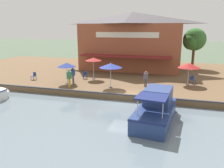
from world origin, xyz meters
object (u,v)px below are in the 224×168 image
object	(u,v)px
cafe_chair_beside_entrance	(193,79)
motorboat_nearest_quay	(157,108)
patio_umbrella_far_corner	(189,65)
person_near_entrance	(146,77)
cafe_chair_under_first_umbrella	(34,76)
cafe_chair_far_corner_seat	(85,75)
person_at_quay_edge	(69,76)
waterfront_restaurant	(132,40)
tree_downstream_bank	(194,40)
patio_umbrella_by_entrance	(67,65)
person_mid_patio	(73,73)
patio_umbrella_back_row	(111,66)
patio_umbrella_near_quay_edge	(93,59)

from	to	relation	value
cafe_chair_beside_entrance	motorboat_nearest_quay	xyz separation A→B (m)	(9.43, -2.93, -0.19)
patio_umbrella_far_corner	person_near_entrance	bearing A→B (deg)	-64.25
patio_umbrella_far_corner	cafe_chair_under_first_umbrella	bearing A→B (deg)	-82.24
cafe_chair_far_corner_seat	motorboat_nearest_quay	xyz separation A→B (m)	(8.47, 8.97, -0.19)
cafe_chair_beside_entrance	person_at_quay_edge	xyz separation A→B (m)	(4.89, -11.92, 0.65)
cafe_chair_far_corner_seat	cafe_chair_under_first_umbrella	distance (m)	5.82
patio_umbrella_far_corner	motorboat_nearest_quay	distance (m)	9.16
cafe_chair_under_first_umbrella	motorboat_nearest_quay	size ratio (longest dim) A/B	0.14
patio_umbrella_far_corner	person_near_entrance	distance (m)	4.67
waterfront_restaurant	tree_downstream_bank	world-z (taller)	waterfront_restaurant
motorboat_nearest_quay	patio_umbrella_by_entrance	bearing A→B (deg)	-119.94
waterfront_restaurant	person_mid_patio	bearing A→B (deg)	-21.58
person_mid_patio	person_at_quay_edge	xyz separation A→B (m)	(1.68, 0.40, 0.06)
cafe_chair_beside_entrance	patio_umbrella_back_row	bearing A→B (deg)	-63.43
patio_umbrella_near_quay_edge	cafe_chair_under_first_umbrella	size ratio (longest dim) A/B	2.95
tree_downstream_bank	person_near_entrance	bearing A→B (deg)	-21.76
person_at_quay_edge	motorboat_nearest_quay	world-z (taller)	person_at_quay_edge
patio_umbrella_by_entrance	cafe_chair_far_corner_seat	size ratio (longest dim) A/B	2.69
patio_umbrella_by_entrance	person_near_entrance	xyz separation A→B (m)	(-1.03, 8.13, -1.03)
waterfront_restaurant	cafe_chair_under_first_umbrella	size ratio (longest dim) A/B	16.88
motorboat_nearest_quay	person_near_entrance	bearing A→B (deg)	-165.88
waterfront_restaurant	tree_downstream_bank	xyz separation A→B (m)	(-2.59, 8.60, 0.03)
cafe_chair_beside_entrance	person_near_entrance	world-z (taller)	person_near_entrance
waterfront_restaurant	patio_umbrella_near_quay_edge	distance (m)	8.97
cafe_chair_beside_entrance	person_at_quay_edge	size ratio (longest dim) A/B	0.48
patio_umbrella_by_entrance	tree_downstream_bank	size ratio (longest dim) A/B	0.39
motorboat_nearest_quay	cafe_chair_far_corner_seat	bearing A→B (deg)	-133.37
patio_umbrella_near_quay_edge	cafe_chair_under_first_umbrella	distance (m)	7.06
patio_umbrella_far_corner	person_at_quay_edge	world-z (taller)	patio_umbrella_far_corner
cafe_chair_far_corner_seat	patio_umbrella_near_quay_edge	bearing A→B (deg)	94.74
patio_umbrella_far_corner	motorboat_nearest_quay	world-z (taller)	patio_umbrella_far_corner
tree_downstream_bank	cafe_chair_far_corner_seat	bearing A→B (deg)	-48.35
person_near_entrance	person_mid_patio	bearing A→B (deg)	-86.51
motorboat_nearest_quay	tree_downstream_bank	distance (m)	20.16
cafe_chair_under_first_umbrella	cafe_chair_far_corner_seat	bearing A→B (deg)	111.15
patio_umbrella_far_corner	cafe_chair_far_corner_seat	xyz separation A→B (m)	(0.19, -11.38, -1.56)
patio_umbrella_back_row	cafe_chair_far_corner_seat	distance (m)	5.28
patio_umbrella_by_entrance	motorboat_nearest_quay	size ratio (longest dim) A/B	0.36
cafe_chair_far_corner_seat	person_mid_patio	bearing A→B (deg)	-10.77
waterfront_restaurant	cafe_chair_beside_entrance	xyz separation A→B (m)	(7.48, 8.09, -3.57)
cafe_chair_beside_entrance	patio_umbrella_near_quay_edge	bearing A→B (deg)	-85.40
patio_umbrella_by_entrance	patio_umbrella_far_corner	bearing A→B (deg)	103.84
person_mid_patio	motorboat_nearest_quay	xyz separation A→B (m)	(6.21, 9.39, -0.79)
person_at_quay_edge	person_near_entrance	bearing A→B (deg)	106.37
patio_umbrella_far_corner	tree_downstream_bank	size ratio (longest dim) A/B	0.40
person_near_entrance	motorboat_nearest_quay	world-z (taller)	motorboat_nearest_quay
cafe_chair_under_first_umbrella	cafe_chair_beside_entrance	xyz separation A→B (m)	(-3.06, 17.32, 0.00)
cafe_chair_beside_entrance	person_near_entrance	xyz separation A→B (m)	(2.75, -4.61, 0.52)
cafe_chair_beside_entrance	waterfront_restaurant	bearing A→B (deg)	-132.74
waterfront_restaurant	motorboat_nearest_quay	xyz separation A→B (m)	(16.91, 5.16, -3.76)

